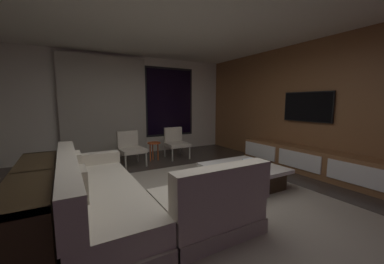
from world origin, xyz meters
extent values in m
plane|color=#332B26|center=(0.00, 0.00, 0.00)|extent=(9.20, 9.20, 0.00)
cube|color=silver|center=(0.00, 3.66, 1.35)|extent=(6.60, 0.12, 2.70)
cube|color=black|center=(1.30, 3.60, 1.45)|extent=(1.52, 0.02, 2.02)
cube|color=black|center=(1.30, 3.58, 1.45)|extent=(1.40, 0.03, 1.90)
cube|color=#BCB5A3|center=(-0.55, 3.48, 1.30)|extent=(2.10, 0.12, 2.60)
cube|color=brown|center=(3.06, 0.00, 1.35)|extent=(0.12, 7.80, 2.70)
plane|color=silver|center=(0.00, 0.00, 2.70)|extent=(8.20, 8.20, 0.00)
cube|color=gray|center=(0.35, -0.10, 0.01)|extent=(3.20, 3.80, 0.01)
cube|color=#B1A997|center=(-1.15, 0.17, 0.09)|extent=(0.90, 2.50, 0.18)
cube|color=beige|center=(-1.15, 0.17, 0.30)|extent=(0.86, 2.42, 0.24)
cube|color=beige|center=(-1.50, 0.17, 0.62)|extent=(0.20, 2.50, 0.40)
cube|color=beige|center=(-1.15, 1.32, 0.51)|extent=(0.90, 0.20, 0.18)
cube|color=#B1A997|center=(-0.17, -0.63, 0.09)|extent=(1.10, 0.90, 0.18)
cube|color=beige|center=(-0.17, -0.63, 0.30)|extent=(1.07, 0.86, 0.24)
cube|color=beige|center=(-0.17, -0.98, 0.62)|extent=(1.10, 0.20, 0.40)
cube|color=beige|center=(-1.38, 0.72, 0.58)|extent=(0.10, 0.36, 0.36)
cube|color=#B2A893|center=(-1.38, -0.13, 0.58)|extent=(0.10, 0.36, 0.36)
cube|color=#352716|center=(1.12, 0.14, 0.15)|extent=(1.00, 1.00, 0.30)
cube|color=white|center=(1.12, 0.14, 0.33)|extent=(1.16, 1.16, 0.06)
cube|color=#7DCB82|center=(1.25, 0.10, 0.37)|extent=(0.21, 0.19, 0.03)
cube|color=#D44F36|center=(1.25, 0.11, 0.40)|extent=(0.26, 0.15, 0.02)
cube|color=#457CBC|center=(1.24, 0.10, 0.43)|extent=(0.28, 0.19, 0.03)
cube|color=silver|center=(1.24, 0.10, 0.46)|extent=(0.22, 0.18, 0.03)
cylinder|color=#B2ADA0|center=(1.25, 2.26, 0.18)|extent=(0.04, 0.04, 0.36)
cylinder|color=#B2ADA0|center=(0.77, 2.27, 0.18)|extent=(0.04, 0.04, 0.36)
cylinder|color=#B2ADA0|center=(1.26, 2.76, 0.18)|extent=(0.04, 0.04, 0.36)
cylinder|color=#B2ADA0|center=(0.78, 2.77, 0.18)|extent=(0.04, 0.04, 0.36)
cube|color=beige|center=(1.01, 2.52, 0.36)|extent=(0.55, 0.57, 0.08)
cube|color=beige|center=(1.02, 2.76, 0.59)|extent=(0.49, 0.09, 0.38)
cylinder|color=#B2ADA0|center=(0.07, 2.16, 0.18)|extent=(0.04, 0.04, 0.36)
cylinder|color=#B2ADA0|center=(-0.41, 2.10, 0.18)|extent=(0.04, 0.04, 0.36)
cylinder|color=#B2ADA0|center=(0.01, 2.65, 0.18)|extent=(0.04, 0.04, 0.36)
cylinder|color=#B2ADA0|center=(-0.47, 2.60, 0.18)|extent=(0.04, 0.04, 0.36)
cube|color=beige|center=(-0.20, 2.38, 0.36)|extent=(0.60, 0.62, 0.08)
cube|color=beige|center=(-0.23, 2.62, 0.59)|extent=(0.49, 0.14, 0.38)
cylinder|color=#BF4C1E|center=(0.30, 2.55, 0.23)|extent=(0.03, 0.03, 0.46)
cylinder|color=#BF4C1E|center=(0.50, 2.55, 0.23)|extent=(0.03, 0.03, 0.46)
cylinder|color=#BF4C1E|center=(0.40, 2.65, 0.23)|extent=(0.03, 0.03, 0.46)
cylinder|color=#BF4C1E|center=(0.40, 2.55, 0.45)|extent=(0.32, 0.32, 0.02)
cube|color=brown|center=(2.78, 0.10, 0.26)|extent=(0.44, 3.10, 0.52)
cube|color=white|center=(2.55, -0.94, 0.29)|extent=(0.02, 0.93, 0.33)
cube|color=white|center=(2.55, 0.10, 0.29)|extent=(0.02, 0.93, 0.33)
cube|color=white|center=(2.55, 1.15, 0.29)|extent=(0.02, 0.93, 0.33)
cube|color=#352214|center=(2.74, -0.75, 0.12)|extent=(0.33, 0.68, 0.19)
cube|color=#A393AC|center=(2.74, -1.01, 0.11)|extent=(0.03, 0.04, 0.17)
cube|color=#BA40C4|center=(2.74, -0.93, 0.10)|extent=(0.03, 0.04, 0.15)
cube|color=#5B97AD|center=(2.74, -0.84, 0.11)|extent=(0.03, 0.04, 0.18)
cube|color=#B26CD5|center=(2.74, -0.75, 0.11)|extent=(0.03, 0.04, 0.18)
cube|color=slate|center=(2.74, -0.67, 0.10)|extent=(0.03, 0.04, 0.16)
cube|color=#46C0D8|center=(2.74, -0.58, 0.10)|extent=(0.03, 0.04, 0.15)
cube|color=pink|center=(2.74, -0.49, 0.10)|extent=(0.03, 0.04, 0.15)
cube|color=black|center=(2.95, 0.25, 1.35)|extent=(0.04, 1.08, 0.62)
cube|color=black|center=(2.95, 0.25, 1.35)|extent=(0.05, 1.04, 0.58)
cube|color=#352716|center=(-1.82, 0.07, 0.72)|extent=(0.40, 2.10, 0.04)
cube|color=#352716|center=(-1.82, 0.07, 0.14)|extent=(0.38, 2.04, 0.03)
cube|color=#352716|center=(-1.82, 1.10, 0.37)|extent=(0.40, 0.04, 0.74)
cube|color=#352716|center=(-1.82, 0.07, 0.37)|extent=(0.38, 0.03, 0.74)
cube|color=silver|center=(-1.82, -0.79, 0.27)|extent=(0.18, 0.04, 0.23)
cube|color=white|center=(-1.82, -0.62, 0.28)|extent=(0.18, 0.04, 0.25)
cube|color=silver|center=(-1.83, -0.45, 0.28)|extent=(0.18, 0.04, 0.25)
cube|color=silver|center=(-1.83, -0.28, 0.27)|extent=(0.18, 0.04, 0.24)
cube|color=silver|center=(-1.82, -0.11, 0.27)|extent=(0.18, 0.04, 0.22)
cube|color=silver|center=(-1.83, 0.07, 0.28)|extent=(0.18, 0.04, 0.26)
cube|color=white|center=(-1.83, 0.24, 0.27)|extent=(0.18, 0.04, 0.24)
cube|color=silver|center=(-1.82, 0.41, 0.28)|extent=(0.18, 0.04, 0.25)
cube|color=white|center=(-1.81, 0.58, 0.28)|extent=(0.18, 0.04, 0.25)
cube|color=silver|center=(-1.82, 0.75, 0.28)|extent=(0.18, 0.04, 0.25)
cube|color=white|center=(-1.82, 0.93, 0.27)|extent=(0.18, 0.04, 0.24)
camera|label=1|loc=(-1.51, -2.71, 1.44)|focal=21.25mm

